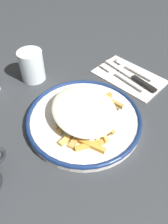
# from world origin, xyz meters

# --- Properties ---
(ground_plane) EXTENTS (2.60, 2.60, 0.00)m
(ground_plane) POSITION_xyz_m (0.00, 0.00, 0.00)
(ground_plane) COLOR #303337
(plate) EXTENTS (0.30, 0.30, 0.02)m
(plate) POSITION_xyz_m (0.00, 0.00, 0.01)
(plate) COLOR silver
(plate) RESTS_ON ground_plane
(fries_heap) EXTENTS (0.22, 0.23, 0.04)m
(fries_heap) POSITION_xyz_m (0.00, -0.00, 0.04)
(fries_heap) COLOR gold
(fries_heap) RESTS_ON plate
(napkin) EXTENTS (0.14, 0.22, 0.01)m
(napkin) POSITION_xyz_m (0.24, 0.03, 0.00)
(napkin) COLOR silver
(napkin) RESTS_ON ground_plane
(fork) EXTENTS (0.03, 0.18, 0.01)m
(fork) POSITION_xyz_m (0.21, 0.04, 0.01)
(fork) COLOR silver
(fork) RESTS_ON napkin
(knife) EXTENTS (0.04, 0.21, 0.01)m
(knife) POSITION_xyz_m (0.23, 0.01, 0.01)
(knife) COLOR black
(knife) RESTS_ON napkin
(spoon) EXTENTS (0.02, 0.15, 0.01)m
(spoon) POSITION_xyz_m (0.26, 0.07, 0.01)
(spoon) COLOR silver
(spoon) RESTS_ON napkin
(water_glass) EXTENTS (0.07, 0.07, 0.09)m
(water_glass) POSITION_xyz_m (0.02, 0.24, 0.05)
(water_glass) COLOR silver
(water_glass) RESTS_ON ground_plane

